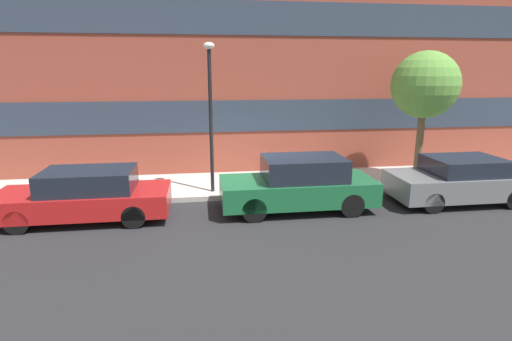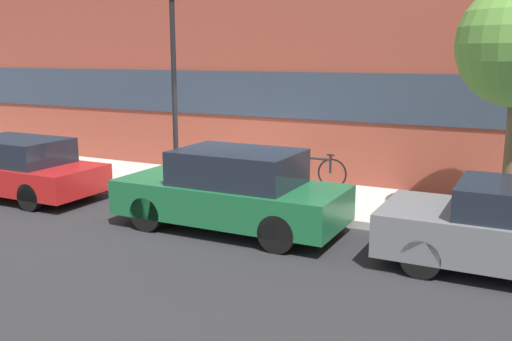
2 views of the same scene
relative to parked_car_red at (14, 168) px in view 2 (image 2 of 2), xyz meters
name	(u,v)px [view 2 (image 2 of 2)]	position (x,y,z in m)	size (l,w,h in m)	color
ground_plane	(222,210)	(4.72, 1.05, -0.65)	(56.00, 56.00, 0.00)	#232326
sidewalk_strip	(253,192)	(4.72, 2.46, -0.57)	(28.00, 2.83, 0.15)	#B2AFA8
parked_car_red	(14,168)	(0.00, 0.00, 0.00)	(4.27, 1.65, 1.32)	#AD1919
parked_car_green	(232,191)	(5.56, 0.00, 0.07)	(4.15, 1.70, 1.47)	#195B33
fire_hydrant	(47,159)	(-0.78, 1.66, -0.13)	(0.55, 0.31, 0.73)	red
bicycle	(312,170)	(5.82, 3.31, -0.11)	(1.62, 0.44, 0.79)	black
lamp_post	(174,67)	(3.27, 1.58, 2.21)	(0.32, 0.32, 4.36)	black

